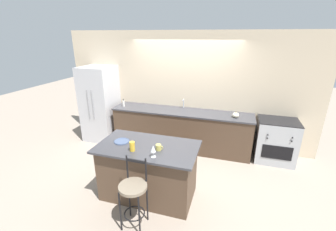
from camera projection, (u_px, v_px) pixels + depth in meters
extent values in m
plane|color=gray|center=(176.00, 154.00, 5.18)|extent=(18.00, 18.00, 0.00)
cube|color=beige|center=(185.00, 90.00, 5.37)|extent=(6.00, 0.07, 2.70)
cube|color=#4C3828|center=(181.00, 130.00, 5.38)|extent=(3.22, 0.67, 0.90)
cube|color=#38383D|center=(181.00, 111.00, 5.21)|extent=(3.25, 0.71, 0.03)
cube|color=black|center=(181.00, 111.00, 5.21)|extent=(0.56, 0.36, 0.01)
cylinder|color=#ADAFB5|center=(184.00, 103.00, 5.37)|extent=(0.02, 0.02, 0.22)
cylinder|color=#ADAFB5|center=(183.00, 100.00, 5.28)|extent=(0.02, 0.12, 0.02)
cube|color=#4C3828|center=(148.00, 172.00, 3.74)|extent=(1.49, 0.78, 0.90)
cube|color=#38383D|center=(147.00, 147.00, 3.58)|extent=(1.61, 0.90, 0.03)
cube|color=#BCBCC1|center=(100.00, 104.00, 5.72)|extent=(0.77, 0.78, 1.88)
cylinder|color=#939399|center=(88.00, 104.00, 5.34)|extent=(0.02, 0.02, 0.71)
cylinder|color=#939399|center=(93.00, 105.00, 5.31)|extent=(0.02, 0.02, 0.71)
cube|color=#ADAFB5|center=(276.00, 141.00, 4.80)|extent=(0.80, 0.63, 0.92)
cube|color=black|center=(277.00, 153.00, 4.55)|extent=(0.57, 0.01, 0.29)
cube|color=black|center=(279.00, 121.00, 4.64)|extent=(0.80, 0.63, 0.02)
cylinder|color=black|center=(268.00, 135.00, 4.48)|extent=(0.03, 0.02, 0.03)
cylinder|color=black|center=(293.00, 138.00, 4.36)|extent=(0.03, 0.02, 0.03)
cylinder|color=black|center=(267.00, 138.00, 4.50)|extent=(0.03, 0.02, 0.03)
cylinder|color=black|center=(292.00, 141.00, 4.38)|extent=(0.03, 0.02, 0.03)
cylinder|color=black|center=(120.00, 212.00, 3.07)|extent=(0.02, 0.02, 0.64)
cylinder|color=black|center=(139.00, 217.00, 2.99)|extent=(0.02, 0.02, 0.64)
cylinder|color=black|center=(129.00, 198.00, 3.32)|extent=(0.02, 0.02, 0.64)
cylinder|color=black|center=(147.00, 202.00, 3.25)|extent=(0.02, 0.02, 0.64)
torus|color=black|center=(135.00, 213.00, 3.20)|extent=(0.30, 0.30, 0.02)
cylinder|color=#7F705B|center=(133.00, 187.00, 3.04)|extent=(0.39, 0.39, 0.04)
cylinder|color=black|center=(127.00, 167.00, 3.14)|extent=(0.02, 0.02, 0.36)
cylinder|color=black|center=(146.00, 170.00, 3.06)|extent=(0.02, 0.02, 0.36)
cube|color=black|center=(136.00, 161.00, 3.06)|extent=(0.28, 0.02, 0.04)
cylinder|color=#425170|center=(122.00, 141.00, 3.71)|extent=(0.26, 0.26, 0.01)
torus|color=#425170|center=(122.00, 141.00, 3.71)|extent=(0.25, 0.25, 0.01)
cylinder|color=white|center=(153.00, 157.00, 3.25)|extent=(0.07, 0.07, 0.00)
cylinder|color=white|center=(153.00, 154.00, 3.24)|extent=(0.01, 0.01, 0.08)
cone|color=white|center=(153.00, 149.00, 3.21)|extent=(0.08, 0.08, 0.09)
cylinder|color=#C1B251|center=(158.00, 147.00, 3.43)|extent=(0.09, 0.09, 0.09)
torus|color=#C1B251|center=(161.00, 148.00, 3.42)|extent=(0.06, 0.01, 0.06)
cylinder|color=gold|center=(132.00, 146.00, 3.40)|extent=(0.08, 0.08, 0.15)
ellipsoid|color=beige|center=(236.00, 115.00, 4.76)|extent=(0.14, 0.14, 0.11)
cylinder|color=brown|center=(236.00, 112.00, 4.74)|extent=(0.02, 0.02, 0.02)
cylinder|color=silver|center=(124.00, 103.00, 5.49)|extent=(0.05, 0.05, 0.15)
cylinder|color=black|center=(123.00, 100.00, 5.45)|extent=(0.02, 0.02, 0.04)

